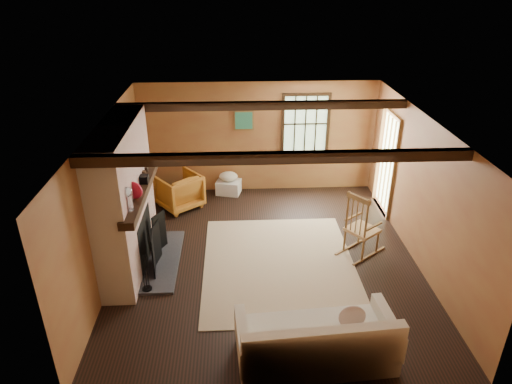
{
  "coord_description": "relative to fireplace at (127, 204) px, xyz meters",
  "views": [
    {
      "loc": [
        -0.49,
        -6.46,
        4.45
      ],
      "look_at": [
        -0.16,
        0.4,
        1.07
      ],
      "focal_mm": 32.0,
      "sensor_mm": 36.0,
      "label": 1
    }
  ],
  "objects": [
    {
      "name": "sofa",
      "position": [
        2.69,
        -2.28,
        -0.82
      ],
      "size": [
        2.01,
        1.0,
        0.79
      ],
      "rotation": [
        0.0,
        0.0,
        0.07
      ],
      "color": "beige",
      "rests_on": "ground"
    },
    {
      "name": "rocking_chair",
      "position": [
        3.83,
        0.1,
        -0.61
      ],
      "size": [
        0.93,
        0.85,
        1.16
      ],
      "rotation": [
        0.0,
        0.0,
        2.22
      ],
      "color": "tan",
      "rests_on": "ground"
    },
    {
      "name": "laundry_basket",
      "position": [
        1.57,
        2.55,
        -0.95
      ],
      "size": [
        0.58,
        0.49,
        0.3
      ],
      "primitive_type": "cube",
      "rotation": [
        0.0,
        0.0,
        -0.24
      ],
      "color": "white",
      "rests_on": "ground"
    },
    {
      "name": "armchair",
      "position": [
        0.57,
        1.97,
        -0.74
      ],
      "size": [
        1.1,
        1.11,
        0.73
      ],
      "primitive_type": "imported",
      "rotation": [
        0.0,
        0.0,
        -2.48
      ],
      "color": "#BF6026",
      "rests_on": "ground"
    },
    {
      "name": "room_envelope",
      "position": [
        2.45,
        0.26,
        0.53
      ],
      "size": [
        5.02,
        5.52,
        2.44
      ],
      "color": "olive",
      "rests_on": "ground"
    },
    {
      "name": "basket_pillow",
      "position": [
        1.57,
        2.55,
        -0.7
      ],
      "size": [
        0.49,
        0.44,
        0.2
      ],
      "primitive_type": "ellipsoid",
      "rotation": [
        0.0,
        0.0,
        -0.33
      ],
      "color": "beige",
      "rests_on": "laundry_basket"
    },
    {
      "name": "fireplace",
      "position": [
        0.0,
        0.0,
        0.0
      ],
      "size": [
        1.02,
        2.3,
        2.4
      ],
      "color": "#9B443C",
      "rests_on": "ground"
    },
    {
      "name": "firewood_pile",
      "position": [
        0.35,
        2.56,
        -0.99
      ],
      "size": [
        0.62,
        0.11,
        0.22
      ],
      "color": "brown",
      "rests_on": "ground"
    },
    {
      "name": "rug",
      "position": [
        2.43,
        -0.2,
        -1.1
      ],
      "size": [
        2.5,
        3.0,
        0.01
      ],
      "primitive_type": "cube",
      "color": "tan",
      "rests_on": "ground"
    },
    {
      "name": "ground",
      "position": [
        2.23,
        0.0,
        -1.1
      ],
      "size": [
        5.5,
        5.5,
        0.0
      ],
      "primitive_type": "plane",
      "color": "black",
      "rests_on": "ground"
    }
  ]
}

